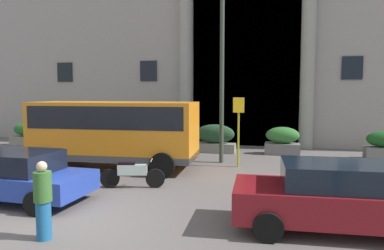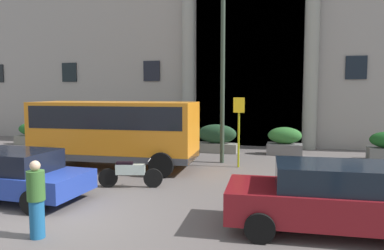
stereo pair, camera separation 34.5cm
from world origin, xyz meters
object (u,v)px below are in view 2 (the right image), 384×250
at_px(hedge_planter_east, 147,136).
at_px(parked_compact_extra, 13,174).
at_px(hedge_planter_west, 217,139).
at_px(motorcycle_near_kerb, 129,173).
at_px(parked_sedan_far, 335,198).
at_px(pedestrian_man_crossing, 36,199).
at_px(lamppost_plaza_centre, 223,57).
at_px(bus_stop_sign, 239,125).
at_px(hedge_planter_far_west, 33,134).
at_px(hedge_planter_far_east, 285,141).
at_px(orange_minibus, 115,129).

height_order(hedge_planter_east, parked_compact_extra, hedge_planter_east).
bearing_deg(hedge_planter_west, motorcycle_near_kerb, -100.29).
bearing_deg(parked_sedan_far, parked_compact_extra, 175.09).
distance_m(parked_sedan_far, pedestrian_man_crossing, 6.26).
xyz_separation_m(pedestrian_man_crossing, lamppost_plaza_centre, (2.18, 8.89, 3.63)).
distance_m(hedge_planter_west, motorcycle_near_kerb, 7.40).
bearing_deg(pedestrian_man_crossing, parked_sedan_far, -12.73).
xyz_separation_m(bus_stop_sign, pedestrian_man_crossing, (-2.98, -8.14, -0.91)).
distance_m(hedge_planter_east, lamppost_plaza_centre, 6.35).
height_order(parked_compact_extra, parked_sedan_far, parked_sedan_far).
bearing_deg(lamppost_plaza_centre, hedge_planter_far_west, 168.35).
relative_size(hedge_planter_far_west, hedge_planter_far_east, 1.15).
xyz_separation_m(hedge_planter_east, parked_sedan_far, (8.23, -9.48, 0.04)).
distance_m(orange_minibus, lamppost_plaza_centre, 5.29).
distance_m(hedge_planter_far_east, hedge_planter_east, 7.00).
bearing_deg(motorcycle_near_kerb, bus_stop_sign, 39.48).
relative_size(hedge_planter_west, parked_sedan_far, 0.43).
relative_size(bus_stop_sign, parked_sedan_far, 0.60).
distance_m(hedge_planter_far_west, motorcycle_near_kerb, 11.78).
bearing_deg(hedge_planter_far_east, motorcycle_near_kerb, -121.47).
relative_size(hedge_planter_east, hedge_planter_west, 1.06).
relative_size(orange_minibus, hedge_planter_far_west, 3.42).
xyz_separation_m(parked_compact_extra, motorcycle_near_kerb, (2.61, 2.01, -0.25)).
bearing_deg(pedestrian_man_crossing, hedge_planter_far_west, 98.47).
distance_m(hedge_planter_far_east, lamppost_plaza_centre, 5.32).
xyz_separation_m(hedge_planter_far_west, hedge_planter_east, (6.98, 0.19, 0.11)).
xyz_separation_m(parked_sedan_far, pedestrian_man_crossing, (-5.94, -1.97, 0.05)).
relative_size(orange_minibus, hedge_planter_far_east, 3.92).
bearing_deg(hedge_planter_west, hedge_planter_far_east, 3.96).
xyz_separation_m(orange_minibus, hedge_planter_far_east, (6.35, 5.01, -0.93)).
bearing_deg(hedge_planter_east, hedge_planter_far_east, 1.61).
bearing_deg(pedestrian_man_crossing, motorcycle_near_kerb, 57.44).
xyz_separation_m(hedge_planter_west, parked_sedan_far, (4.51, -9.45, 0.08)).
distance_m(orange_minibus, parked_sedan_far, 8.95).
distance_m(bus_stop_sign, hedge_planter_east, 6.31).
distance_m(parked_sedan_far, motorcycle_near_kerb, 6.23).
distance_m(hedge_planter_east, motorcycle_near_kerb, 7.69).
height_order(hedge_planter_far_west, pedestrian_man_crossing, pedestrian_man_crossing).
height_order(motorcycle_near_kerb, lamppost_plaza_centre, lamppost_plaza_centre).
xyz_separation_m(bus_stop_sign, hedge_planter_east, (-5.28, 3.30, -1.00)).
bearing_deg(bus_stop_sign, parked_compact_extra, -132.40).
relative_size(hedge_planter_far_east, hedge_planter_west, 0.81).
distance_m(hedge_planter_east, pedestrian_man_crossing, 11.67).
distance_m(hedge_planter_far_east, pedestrian_man_crossing, 12.55).
distance_m(hedge_planter_far_west, lamppost_plaza_centre, 12.31).
bearing_deg(pedestrian_man_crossing, hedge_planter_west, 51.81).
height_order(bus_stop_sign, hedge_planter_far_east, bus_stop_sign).
height_order(parked_compact_extra, lamppost_plaza_centre, lamppost_plaza_centre).
xyz_separation_m(hedge_planter_far_east, motorcycle_near_kerb, (-4.59, -7.50, -0.18)).
bearing_deg(parked_compact_extra, bus_stop_sign, 49.12).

